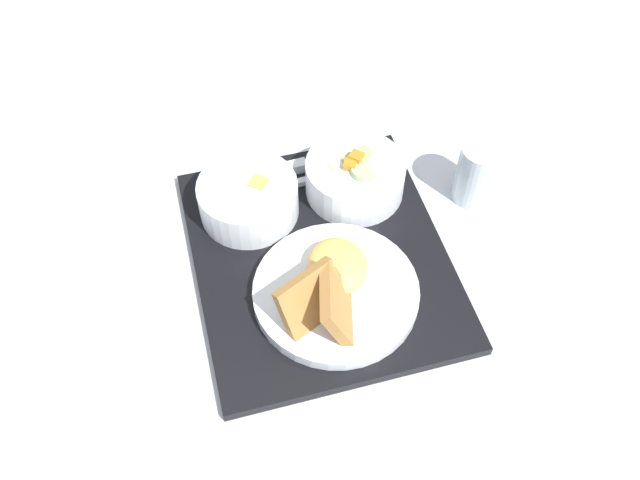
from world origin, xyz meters
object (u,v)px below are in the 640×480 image
bowl_soup (248,196)px  spoon (313,179)px  bowl_salad (355,175)px  plate_main (333,290)px  knife (293,168)px  glass_water (478,175)px

bowl_soup → spoon: 0.10m
bowl_salad → plate_main: size_ratio=0.66×
bowl_salad → knife: (-0.06, -0.07, -0.02)m
spoon → glass_water: size_ratio=1.60×
bowl_salad → plate_main: 0.18m
plate_main → glass_water: (-0.11, 0.24, 0.01)m
glass_water → plate_main: bearing=-65.0°
plate_main → spoon: size_ratio=1.40×
spoon → glass_water: bearing=-23.9°
glass_water → bowl_soup: bearing=-99.3°
bowl_salad → plate_main: bearing=-27.3°
bowl_soup → knife: bearing=125.5°
bowl_soup → knife: bowl_soup is taller
bowl_soup → plate_main: (0.16, 0.06, -0.01)m
spoon → plate_main: bearing=-103.0°
bowl_salad → knife: bowl_salad is taller
bowl_soup → knife: (-0.05, 0.08, -0.02)m
bowl_salad → bowl_soup: bowl_salad is taller
bowl_salad → bowl_soup: bearing=-91.9°
knife → glass_water: glass_water is taller
bowl_salad → glass_water: size_ratio=1.48×
plate_main → bowl_soup: bearing=-158.5°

